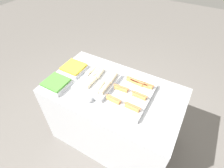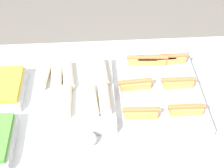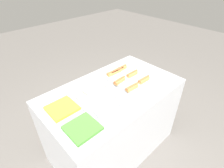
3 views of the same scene
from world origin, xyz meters
name	(u,v)px [view 1 (image 1 of 3)]	position (x,y,z in m)	size (l,w,h in m)	color
ground_plane	(113,135)	(0.00, 0.00, 0.00)	(12.00, 12.00, 0.00)	slate
counter	(113,116)	(0.00, 0.00, 0.47)	(1.49, 0.86, 0.95)	#B7BABF
tray_hotdogs	(132,95)	(0.22, 0.01, 0.98)	(0.39, 0.54, 0.10)	#B7BABF
tray_wraps	(98,81)	(-0.19, 0.00, 0.99)	(0.38, 0.45, 0.10)	#B7BABF
tray_side_front	(56,84)	(-0.56, -0.25, 0.98)	(0.26, 0.25, 0.07)	#B7BABF
tray_side_back	(74,69)	(-0.56, 0.05, 0.98)	(0.26, 0.25, 0.07)	#B7BABF
serving_spoon_near	(89,100)	(-0.13, -0.26, 0.97)	(0.23, 0.06, 0.06)	#B2B5BA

